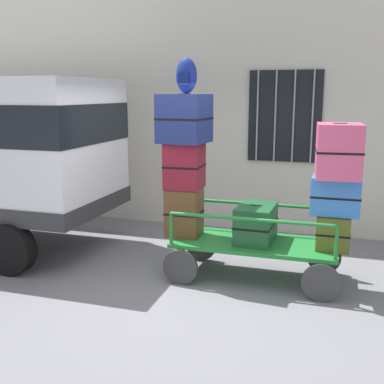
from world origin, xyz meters
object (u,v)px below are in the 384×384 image
(suitcase_midleft_bottom, at_px, (256,223))
(backpack, at_px, (186,76))
(suitcase_center_bottom, at_px, (333,233))
(suitcase_center_top, at_px, (339,151))
(luggage_cart, at_px, (255,250))
(suitcase_left_top, at_px, (185,119))
(suitcase_center_middle, at_px, (336,196))
(suitcase_left_middle, at_px, (184,166))
(suitcase_left_bottom, at_px, (184,212))

(suitcase_midleft_bottom, xyz_separation_m, backpack, (-0.92, -0.05, 1.85))
(suitcase_center_bottom, relative_size, suitcase_center_top, 0.66)
(luggage_cart, xyz_separation_m, suitcase_left_top, (-0.96, 0.02, 1.67))
(suitcase_left_top, relative_size, suitcase_center_middle, 1.11)
(suitcase_left_top, height_order, backpack, backpack)
(luggage_cart, bearing_deg, suitcase_center_middle, 1.31)
(suitcase_midleft_bottom, bearing_deg, luggage_cart, -90.00)
(suitcase_midleft_bottom, distance_m, backpack, 2.07)
(suitcase_midleft_bottom, distance_m, suitcase_center_bottom, 0.96)
(suitcase_left_middle, relative_size, suitcase_midleft_bottom, 0.83)
(luggage_cart, height_order, suitcase_left_middle, suitcase_left_middle)
(suitcase_left_top, xyz_separation_m, suitcase_center_top, (1.92, -0.06, -0.34))
(suitcase_center_middle, bearing_deg, suitcase_left_middle, -179.71)
(suitcase_center_middle, bearing_deg, backpack, -178.74)
(suitcase_center_top, bearing_deg, suitcase_center_bottom, 90.00)
(suitcase_left_top, xyz_separation_m, backpack, (0.04, -0.04, 0.53))
(suitcase_center_top, distance_m, backpack, 2.07)
(suitcase_center_middle, xyz_separation_m, suitcase_center_top, (0.00, -0.06, 0.55))
(luggage_cart, bearing_deg, suitcase_left_middle, 179.27)
(luggage_cart, relative_size, suitcase_midleft_bottom, 2.99)
(luggage_cart, relative_size, suitcase_center_top, 3.32)
(suitcase_left_bottom, bearing_deg, backpack, -17.88)
(luggage_cart, bearing_deg, suitcase_midleft_bottom, 90.00)
(suitcase_center_bottom, xyz_separation_m, backpack, (-1.88, 0.01, 1.88))
(suitcase_left_middle, bearing_deg, suitcase_center_top, -1.39)
(suitcase_left_middle, height_order, suitcase_left_top, suitcase_left_top)
(suitcase_midleft_bottom, distance_m, suitcase_center_top, 1.37)
(suitcase_left_bottom, distance_m, backpack, 1.77)
(suitcase_left_top, bearing_deg, suitcase_midleft_bottom, 0.80)
(suitcase_center_top, bearing_deg, suitcase_left_top, 178.35)
(suitcase_midleft_bottom, xyz_separation_m, suitcase_center_middle, (0.96, -0.01, 0.43))
(suitcase_center_bottom, distance_m, suitcase_center_top, 1.00)
(suitcase_midleft_bottom, bearing_deg, backpack, -176.65)
(suitcase_left_bottom, xyz_separation_m, backpack, (0.04, -0.01, 1.77))
(suitcase_center_middle, height_order, suitcase_center_top, suitcase_center_top)
(suitcase_center_bottom, bearing_deg, suitcase_center_middle, 90.00)
(suitcase_left_middle, relative_size, suitcase_center_bottom, 1.39)
(suitcase_center_middle, height_order, backpack, backpack)
(suitcase_center_bottom, height_order, suitcase_center_top, suitcase_center_top)
(suitcase_left_middle, xyz_separation_m, suitcase_midleft_bottom, (0.96, 0.02, -0.71))
(luggage_cart, relative_size, suitcase_center_bottom, 5.04)
(suitcase_left_top, distance_m, suitcase_midleft_bottom, 1.63)
(luggage_cart, height_order, suitcase_midleft_bottom, suitcase_midleft_bottom)
(backpack, bearing_deg, suitcase_left_bottom, 162.12)
(luggage_cart, relative_size, backpack, 4.93)
(backpack, bearing_deg, suitcase_center_bottom, -0.39)
(suitcase_midleft_bottom, relative_size, suitcase_center_middle, 1.24)
(suitcase_center_bottom, height_order, backpack, backpack)
(suitcase_left_bottom, height_order, backpack, backpack)
(luggage_cart, distance_m, suitcase_left_bottom, 1.05)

